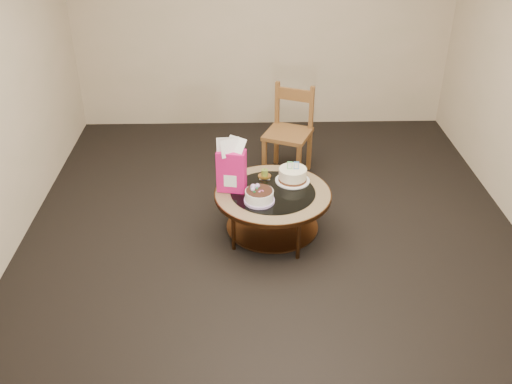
{
  "coord_description": "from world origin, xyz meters",
  "views": [
    {
      "loc": [
        -0.26,
        -4.23,
        3.0
      ],
      "look_at": [
        -0.15,
        0.02,
        0.44
      ],
      "focal_mm": 40.0,
      "sensor_mm": 36.0,
      "label": 1
    }
  ],
  "objects_px": {
    "coffee_table": "(273,199)",
    "dining_chair": "(289,131)",
    "gift_bag": "(231,165)",
    "cream_cake": "(293,175)",
    "decorated_cake": "(259,196)"
  },
  "relations": [
    {
      "from": "gift_bag",
      "to": "dining_chair",
      "type": "height_order",
      "value": "dining_chair"
    },
    {
      "from": "coffee_table",
      "to": "dining_chair",
      "type": "relative_size",
      "value": 1.07
    },
    {
      "from": "cream_cake",
      "to": "dining_chair",
      "type": "distance_m",
      "value": 1.0
    },
    {
      "from": "coffee_table",
      "to": "cream_cake",
      "type": "bearing_deg",
      "value": 44.1
    },
    {
      "from": "cream_cake",
      "to": "dining_chair",
      "type": "bearing_deg",
      "value": 89.76
    },
    {
      "from": "decorated_cake",
      "to": "dining_chair",
      "type": "relative_size",
      "value": 0.27
    },
    {
      "from": "cream_cake",
      "to": "decorated_cake",
      "type": "bearing_deg",
      "value": -130.11
    },
    {
      "from": "coffee_table",
      "to": "gift_bag",
      "type": "height_order",
      "value": "gift_bag"
    },
    {
      "from": "coffee_table",
      "to": "decorated_cake",
      "type": "distance_m",
      "value": 0.24
    },
    {
      "from": "coffee_table",
      "to": "gift_bag",
      "type": "bearing_deg",
      "value": 172.58
    },
    {
      "from": "gift_bag",
      "to": "dining_chair",
      "type": "xyz_separation_m",
      "value": [
        0.59,
        1.13,
        -0.22
      ]
    },
    {
      "from": "cream_cake",
      "to": "gift_bag",
      "type": "distance_m",
      "value": 0.58
    },
    {
      "from": "coffee_table",
      "to": "gift_bag",
      "type": "distance_m",
      "value": 0.48
    },
    {
      "from": "decorated_cake",
      "to": "cream_cake",
      "type": "relative_size",
      "value": 0.84
    },
    {
      "from": "gift_bag",
      "to": "coffee_table",
      "type": "bearing_deg",
      "value": 3.4
    }
  ]
}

